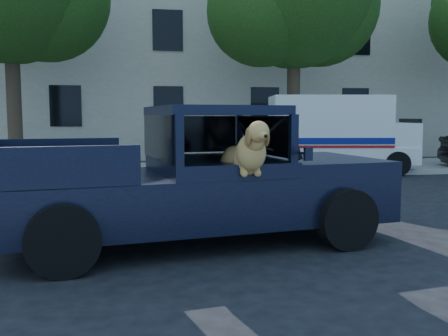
# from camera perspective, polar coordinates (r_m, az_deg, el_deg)

# --- Properties ---
(ground) EXTENTS (120.00, 120.00, 0.00)m
(ground) POSITION_cam_1_polar(r_m,az_deg,el_deg) (7.09, -7.87, -8.83)
(ground) COLOR black
(ground) RESTS_ON ground
(far_sidewalk) EXTENTS (60.00, 4.00, 0.15)m
(far_sidewalk) POSITION_cam_1_polar(r_m,az_deg,el_deg) (16.14, -8.93, -0.27)
(far_sidewalk) COLOR gray
(far_sidewalk) RESTS_ON ground
(lane_stripes) EXTENTS (21.60, 0.14, 0.01)m
(lane_stripes) POSITION_cam_1_polar(r_m,az_deg,el_deg) (10.64, 2.38, -3.78)
(lane_stripes) COLOR silver
(lane_stripes) RESTS_ON ground
(building_main) EXTENTS (26.00, 6.00, 9.00)m
(building_main) POSITION_cam_1_polar(r_m,az_deg,el_deg) (23.72, -1.92, 12.47)
(building_main) COLOR beige
(building_main) RESTS_ON ground
(pickup_truck) EXTENTS (5.68, 3.08, 1.94)m
(pickup_truck) POSITION_cam_1_polar(r_m,az_deg,el_deg) (7.09, -3.95, -3.35)
(pickup_truck) COLOR black
(pickup_truck) RESTS_ON ground
(mail_truck) EXTENTS (4.70, 2.83, 2.44)m
(mail_truck) POSITION_cam_1_polar(r_m,az_deg,el_deg) (16.37, 12.81, 3.22)
(mail_truck) COLOR silver
(mail_truck) RESTS_ON ground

